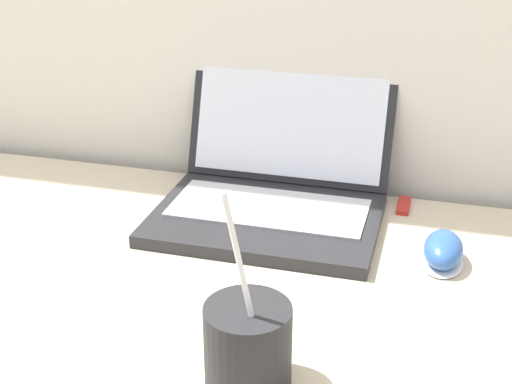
# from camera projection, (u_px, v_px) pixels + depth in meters

# --- Properties ---
(laptop) EXTENTS (0.34, 0.33, 0.23)m
(laptop) POSITION_uv_depth(u_px,v_px,m) (275.00, 183.00, 1.13)
(laptop) COLOR #232326
(laptop) RESTS_ON desk
(drink_cup) EXTENTS (0.09, 0.09, 0.23)m
(drink_cup) POSITION_uv_depth(u_px,v_px,m) (248.00, 343.00, 0.75)
(drink_cup) COLOR #232326
(drink_cup) RESTS_ON desk
(computer_mouse) EXTENTS (0.06, 0.09, 0.04)m
(computer_mouse) POSITION_uv_depth(u_px,v_px,m) (443.00, 251.00, 0.99)
(computer_mouse) COLOR white
(computer_mouse) RESTS_ON desk
(usb_stick) EXTENTS (0.02, 0.06, 0.01)m
(usb_stick) POSITION_uv_depth(u_px,v_px,m) (404.00, 206.00, 1.15)
(usb_stick) COLOR #B2261E
(usb_stick) RESTS_ON desk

